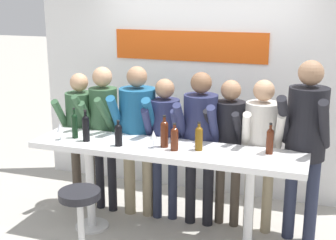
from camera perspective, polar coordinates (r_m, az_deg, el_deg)
name	(u,v)px	position (r m, az deg, el deg)	size (l,w,h in m)	color
ground_plane	(165,239)	(4.99, -0.35, -14.35)	(40.00, 40.00, 0.00)	#B2ADA3
back_wall	(202,85)	(5.80, 4.22, 4.24)	(4.32, 0.12, 2.71)	white
tasting_table	(165,161)	(4.62, -0.37, -4.96)	(2.72, 0.61, 1.01)	white
bar_stool	(81,217)	(4.39, -10.60, -11.54)	(0.40, 0.40, 0.76)	silver
person_far_left	(81,125)	(5.49, -10.58, -0.64)	(0.42, 0.51, 1.59)	#473D33
person_left	(103,122)	(5.29, -7.88, -0.30)	(0.42, 0.54, 1.69)	black
person_center_left	(138,126)	(5.13, -3.74, -0.75)	(0.51, 0.59, 1.71)	gray
person_center	(165,134)	(5.04, -0.41, -1.71)	(0.43, 0.53, 1.59)	#23283D
person_center_right	(200,133)	(4.91, 3.93, -1.57)	(0.44, 0.54, 1.69)	black
person_right	(229,137)	(4.94, 7.45, -2.06)	(0.41, 0.52, 1.61)	#473D33
person_far_right	(261,140)	(4.83, 11.31, -2.45)	(0.46, 0.56, 1.64)	gray
person_rightmost	(306,133)	(4.72, 16.47, -1.49)	(0.51, 0.63, 1.86)	#23283D
wine_bottle_0	(164,133)	(4.53, -0.46, -1.55)	(0.08, 0.08, 0.32)	#4C1E0F
wine_bottle_1	(270,140)	(4.45, 12.32, -2.37)	(0.07, 0.07, 0.30)	#4C1E0F
wine_bottle_2	(199,137)	(4.45, 3.78, -2.10)	(0.07, 0.07, 0.28)	brown
wine_bottle_3	(75,125)	(4.91, -11.32, -0.56)	(0.06, 0.06, 0.32)	black
wine_bottle_4	(118,134)	(4.60, -6.06, -1.69)	(0.07, 0.07, 0.26)	black
wine_bottle_5	(86,127)	(4.79, -9.98, -0.86)	(0.07, 0.07, 0.33)	black
wine_bottle_6	(174,138)	(4.44, 0.80, -2.17)	(0.08, 0.08, 0.27)	#4C1E0F
wine_glass_0	(154,136)	(4.51, -1.77, -1.91)	(0.07, 0.07, 0.18)	silver
wine_glass_1	(60,128)	(4.89, -13.05, -0.96)	(0.07, 0.07, 0.18)	silver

